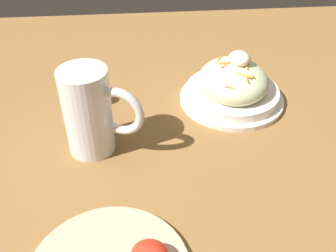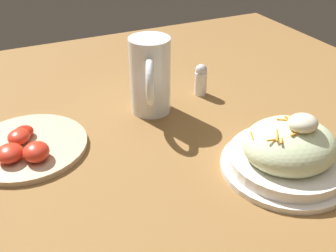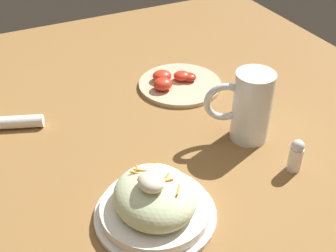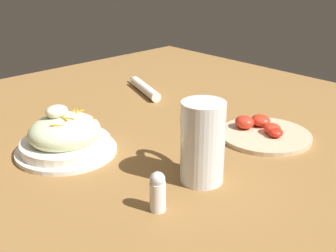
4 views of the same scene
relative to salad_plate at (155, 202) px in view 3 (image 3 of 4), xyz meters
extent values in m
plane|color=olive|center=(-0.21, 0.06, -0.04)|extent=(1.43, 1.43, 0.00)
cylinder|color=white|center=(0.00, 0.00, -0.03)|extent=(0.22, 0.22, 0.01)
cylinder|color=white|center=(0.00, 0.00, -0.02)|extent=(0.19, 0.19, 0.02)
ellipsoid|color=beige|center=(0.00, 0.00, 0.01)|extent=(0.16, 0.14, 0.07)
cylinder|color=orange|center=(0.03, 0.03, 0.05)|extent=(0.02, 0.02, 0.01)
cylinder|color=orange|center=(-0.04, -0.01, 0.05)|extent=(0.02, 0.03, 0.00)
cylinder|color=orange|center=(0.00, -0.02, 0.05)|extent=(0.03, 0.02, 0.00)
cylinder|color=orange|center=(-0.04, -0.02, 0.05)|extent=(0.02, 0.02, 0.00)
cylinder|color=orange|center=(-0.01, -0.02, 0.05)|extent=(0.02, 0.01, 0.00)
cylinder|color=orange|center=(0.01, 0.02, 0.05)|extent=(0.00, 0.03, 0.01)
cylinder|color=orange|center=(0.01, -0.02, 0.05)|extent=(0.01, 0.02, 0.01)
cylinder|color=orange|center=(-0.04, -0.01, 0.04)|extent=(0.03, 0.01, 0.00)
cylinder|color=orange|center=(0.00, 0.02, 0.05)|extent=(0.02, 0.02, 0.01)
cylinder|color=orange|center=(-0.06, 0.02, 0.04)|extent=(0.01, 0.02, 0.01)
ellipsoid|color=#EFEACC|center=(0.01, -0.01, 0.06)|extent=(0.05, 0.04, 0.03)
cylinder|color=white|center=(-0.12, 0.28, 0.04)|extent=(0.08, 0.08, 0.16)
cylinder|color=gold|center=(-0.12, 0.28, 0.01)|extent=(0.07, 0.07, 0.09)
cylinder|color=white|center=(-0.12, 0.28, 0.06)|extent=(0.07, 0.07, 0.01)
torus|color=white|center=(-0.15, 0.23, 0.06)|extent=(0.05, 0.09, 0.09)
cylinder|color=white|center=(-0.39, -0.20, -0.02)|extent=(0.09, 0.19, 0.03)
cylinder|color=#D1B28E|center=(-0.38, 0.25, -0.03)|extent=(0.21, 0.21, 0.01)
ellipsoid|color=red|center=(-0.39, 0.26, -0.01)|extent=(0.05, 0.06, 0.02)
ellipsoid|color=red|center=(-0.41, 0.21, -0.01)|extent=(0.05, 0.06, 0.03)
ellipsoid|color=red|center=(-0.37, 0.19, -0.01)|extent=(0.05, 0.06, 0.03)
ellipsoid|color=red|center=(-0.38, 0.27, -0.02)|extent=(0.05, 0.05, 0.02)
cylinder|color=white|center=(0.01, 0.30, -0.01)|extent=(0.03, 0.03, 0.05)
sphere|color=silver|center=(0.01, 0.30, 0.02)|extent=(0.03, 0.03, 0.03)
camera|label=1|loc=(-0.66, 0.19, 0.42)|focal=40.89mm
camera|label=2|loc=(-0.40, -0.39, 0.38)|focal=41.91mm
camera|label=3|loc=(0.50, -0.22, 0.56)|focal=47.50mm
camera|label=4|loc=(0.43, 0.77, 0.38)|focal=46.80mm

